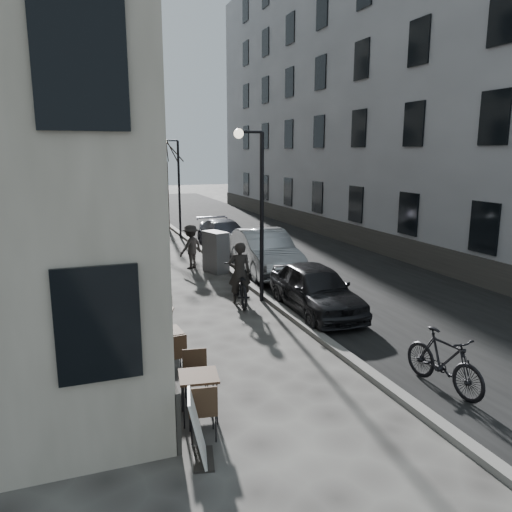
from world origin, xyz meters
TOP-DOWN VIEW (x-y plane):
  - ground at (0.00, 0.00)m, footprint 120.00×120.00m
  - road at (3.85, 16.00)m, footprint 7.30×60.00m
  - kerb at (0.20, 16.00)m, footprint 0.25×60.00m
  - building_left at (-6.00, 16.50)m, footprint 4.00×35.00m
  - building_right at (9.50, 16.50)m, footprint 4.00×35.00m
  - streetlamp_near at (-0.17, 6.00)m, footprint 0.90×0.28m
  - streetlamp_far at (-0.17, 18.00)m, footprint 0.90×0.28m
  - tree_near at (-0.10, 21.00)m, footprint 2.40×2.40m
  - tree_far at (-0.10, 27.00)m, footprint 2.40×2.40m
  - bistro_set_a at (-3.43, -0.06)m, footprint 0.74×1.64m
  - bistro_set_b at (-3.56, 2.27)m, footprint 0.68×1.58m
  - bistro_set_c at (-3.49, 3.62)m, footprint 0.90×1.63m
  - sign_board at (-3.73, -1.23)m, footprint 0.48×0.67m
  - utility_cabinet at (-0.30, 10.05)m, footprint 0.84×1.15m
  - bicycle at (-0.70, 6.01)m, footprint 1.11×2.27m
  - cyclist_rider at (-0.70, 6.01)m, footprint 0.75×0.55m
  - pedestrian_near at (-3.29, 8.57)m, footprint 1.08×1.02m
  - pedestrian_mid at (-1.04, 10.96)m, footprint 1.27×1.16m
  - pedestrian_far at (-3.60, 11.76)m, footprint 0.94×0.45m
  - car_near at (1.02, 4.42)m, footprint 1.77×4.09m
  - car_mid at (1.40, 9.35)m, footprint 2.00×4.92m
  - car_far at (1.37, 14.49)m, footprint 1.89×4.50m
  - moped at (1.20, -0.59)m, footprint 0.75×1.94m

SIDE VIEW (x-z plane):
  - ground at x=0.00m, z-range 0.00..0.00m
  - road at x=3.85m, z-range 0.00..0.00m
  - kerb at x=0.20m, z-range 0.00..0.12m
  - sign_board at x=-3.73m, z-range -0.10..0.96m
  - bistro_set_b at x=-3.56m, z-range 0.01..0.93m
  - bistro_set_c at x=-3.49m, z-range 0.01..0.95m
  - bistro_set_a at x=-3.43m, z-range 0.01..0.95m
  - moped at x=1.20m, z-range 0.00..1.14m
  - bicycle at x=-0.70m, z-range 0.00..1.14m
  - car_far at x=1.37m, z-range 0.00..1.30m
  - car_near at x=1.02m, z-range 0.00..1.37m
  - utility_cabinet at x=-0.30m, z-range 0.00..1.54m
  - pedestrian_far at x=-3.60m, z-range 0.00..1.56m
  - car_mid at x=1.40m, z-range 0.00..1.59m
  - pedestrian_mid at x=-1.04m, z-range 0.00..1.72m
  - pedestrian_near at x=-3.29m, z-range 0.00..1.77m
  - cyclist_rider at x=-0.70m, z-range 0.00..1.87m
  - streetlamp_near at x=-0.17m, z-range 0.62..5.71m
  - streetlamp_far at x=-0.17m, z-range 0.62..5.71m
  - tree_near at x=-0.10m, z-range 1.81..7.51m
  - tree_far at x=-0.10m, z-range 1.81..7.51m
  - building_left at x=-6.00m, z-range 0.00..16.00m
  - building_right at x=9.50m, z-range 0.00..16.00m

